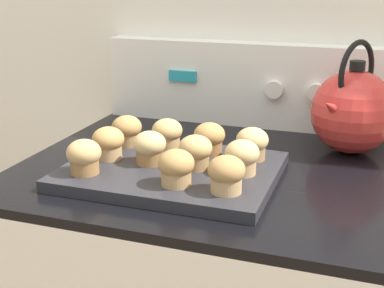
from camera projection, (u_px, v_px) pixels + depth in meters
wall_back at (257, 8)px, 1.33m from camera, size 8.00×0.05×2.40m
control_panel at (250, 85)px, 1.34m from camera, size 0.75×0.07×0.21m
muffin_pan at (172, 171)px, 1.03m from camera, size 0.40×0.31×0.02m
muffin_r0_c0 at (84, 156)px, 0.98m from camera, size 0.06×0.06×0.06m
muffin_r0_c2 at (176, 167)px, 0.92m from camera, size 0.06×0.06×0.06m
muffin_r0_c3 at (226, 174)px, 0.89m from camera, size 0.06×0.06×0.06m
muffin_r1_c0 at (108, 143)px, 1.05m from camera, size 0.06×0.06×0.06m
muffin_r1_c1 at (150, 147)px, 1.03m from camera, size 0.06×0.06×0.06m
muffin_r1_c2 at (195, 152)px, 1.00m from camera, size 0.06×0.06×0.06m
muffin_r1_c3 at (242, 157)px, 0.97m from camera, size 0.06×0.06×0.06m
muffin_r2_c0 at (127, 130)px, 1.13m from camera, size 0.06×0.06×0.06m
muffin_r2_c1 at (167, 134)px, 1.11m from camera, size 0.06×0.06×0.06m
muffin_r2_c2 at (209, 138)px, 1.08m from camera, size 0.06×0.06×0.06m
muffin_r2_c3 at (252, 143)px, 1.05m from camera, size 0.06×0.06×0.06m
tea_kettle at (353, 110)px, 1.14m from camera, size 0.18×0.21×0.24m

